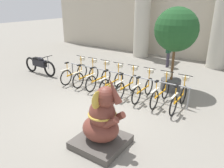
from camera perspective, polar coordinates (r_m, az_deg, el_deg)
ground_plane at (r=7.05m, az=-4.89°, el=-7.53°), size 60.00×60.00×0.00m
building_facade at (r=13.95m, az=18.64°, el=18.56°), size 20.00×0.20×6.00m
column_left at (r=13.85m, az=7.95°, el=17.82°), size 1.19×1.19×5.16m
column_right at (r=12.51m, az=27.17°, el=15.48°), size 1.19×1.19×5.16m
bike_rack at (r=8.34m, az=2.46°, el=1.94°), size 5.22×0.05×0.77m
bicycle_0 at (r=9.68m, az=-9.66°, el=2.97°), size 0.48×1.66×1.07m
bicycle_1 at (r=9.27m, az=-6.60°, el=2.31°), size 0.48×1.66×1.07m
bicycle_2 at (r=8.88m, az=-3.34°, el=1.56°), size 0.48×1.66×1.07m
bicycle_3 at (r=8.49m, az=0.11°, el=0.68°), size 0.48×1.66×1.07m
bicycle_4 at (r=8.18m, az=4.03°, el=-0.18°), size 0.48×1.66×1.07m
bicycle_5 at (r=7.91m, az=8.22°, el=-1.12°), size 0.48×1.66×1.07m
bicycle_6 at (r=7.68m, az=12.63°, el=-2.15°), size 0.48×1.66×1.07m
bicycle_7 at (r=7.43m, az=17.15°, el=-3.40°), size 0.48×1.66×1.07m
elephant_statue at (r=5.28m, az=-2.60°, el=-10.23°), size 1.19×1.19×1.86m
motorcycle at (r=11.05m, az=-18.33°, el=4.85°), size 2.10×0.55×0.97m
person_pedestrian at (r=11.94m, az=14.60°, el=8.71°), size 0.21×0.47×1.59m
potted_tree at (r=8.51m, az=16.35°, el=12.61°), size 1.60×1.60×3.17m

